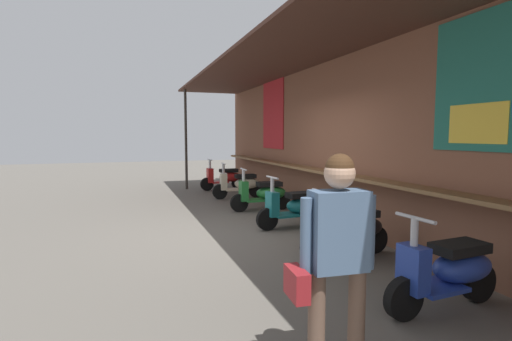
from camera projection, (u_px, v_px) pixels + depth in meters
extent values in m
plane|color=#605B54|center=(241.00, 233.00, 6.64)|extent=(38.46, 38.46, 0.00)
cube|color=brown|center=(343.00, 137.00, 7.15)|extent=(13.74, 0.25, 3.32)
cube|color=brown|center=(328.00, 172.00, 7.11)|extent=(12.36, 0.36, 0.05)
cube|color=#B22328|center=(273.00, 114.00, 10.08)|extent=(1.40, 0.02, 1.86)
cube|color=#236B5B|center=(494.00, 80.00, 4.08)|extent=(1.58, 0.02, 1.55)
cube|color=gold|center=(477.00, 124.00, 4.28)|extent=(0.75, 0.03, 0.45)
cube|color=#4C2D23|center=(289.00, 52.00, 6.64)|extent=(13.19, 2.03, 0.06)
cylinder|color=#332D28|center=(186.00, 139.00, 11.91)|extent=(0.08, 0.08, 3.16)
ellipsoid|color=red|center=(230.00, 177.00, 11.92)|extent=(0.40, 0.71, 0.30)
cube|color=black|center=(229.00, 170.00, 11.88)|extent=(0.32, 0.56, 0.10)
cube|color=red|center=(219.00, 182.00, 11.81)|extent=(0.40, 0.51, 0.04)
cube|color=red|center=(210.00, 175.00, 11.68)|extent=(0.29, 0.17, 0.44)
cylinder|color=#B7B7BC|center=(210.00, 171.00, 11.67)|extent=(0.07, 0.07, 0.70)
cylinder|color=#B7B7BC|center=(210.00, 160.00, 11.63)|extent=(0.46, 0.05, 0.04)
cylinder|color=black|center=(207.00, 184.00, 11.67)|extent=(0.11, 0.40, 0.40)
cylinder|color=black|center=(238.00, 183.00, 12.03)|extent=(0.11, 0.40, 0.40)
ellipsoid|color=beige|center=(247.00, 183.00, 10.29)|extent=(0.43, 0.73, 0.30)
cube|color=black|center=(245.00, 176.00, 10.26)|extent=(0.34, 0.57, 0.10)
cube|color=beige|center=(235.00, 189.00, 10.21)|extent=(0.42, 0.53, 0.04)
cube|color=beige|center=(224.00, 182.00, 10.12)|extent=(0.29, 0.18, 0.44)
cylinder|color=#B7B7BC|center=(223.00, 177.00, 10.11)|extent=(0.07, 0.07, 0.70)
cylinder|color=#B7B7BC|center=(223.00, 164.00, 10.07)|extent=(0.46, 0.07, 0.04)
cylinder|color=black|center=(220.00, 192.00, 10.12)|extent=(0.13, 0.41, 0.40)
cylinder|color=black|center=(256.00, 190.00, 10.37)|extent=(0.13, 0.41, 0.40)
ellipsoid|color=#237533|center=(271.00, 193.00, 8.63)|extent=(0.41, 0.72, 0.30)
cube|color=black|center=(269.00, 184.00, 8.59)|extent=(0.32, 0.56, 0.10)
cube|color=#237533|center=(257.00, 200.00, 8.54)|extent=(0.40, 0.52, 0.04)
cube|color=#237533|center=(244.00, 191.00, 8.43)|extent=(0.29, 0.17, 0.44)
cylinder|color=#B7B7BC|center=(244.00, 185.00, 8.42)|extent=(0.07, 0.07, 0.70)
cylinder|color=#B7B7BC|center=(244.00, 169.00, 8.39)|extent=(0.46, 0.06, 0.04)
cylinder|color=black|center=(239.00, 203.00, 8.43)|extent=(0.12, 0.40, 0.40)
cylinder|color=black|center=(282.00, 201.00, 8.72)|extent=(0.12, 0.40, 0.40)
ellipsoid|color=#197075|center=(304.00, 205.00, 7.08)|extent=(0.42, 0.72, 0.30)
cube|color=black|center=(302.00, 195.00, 7.04)|extent=(0.33, 0.57, 0.10)
cube|color=#197075|center=(287.00, 215.00, 6.96)|extent=(0.41, 0.52, 0.04)
cube|color=#197075|center=(272.00, 204.00, 6.82)|extent=(0.29, 0.18, 0.44)
cylinder|color=#B7B7BC|center=(272.00, 197.00, 6.81)|extent=(0.07, 0.07, 0.70)
cylinder|color=#B7B7BC|center=(272.00, 178.00, 6.77)|extent=(0.46, 0.07, 0.04)
cylinder|color=black|center=(267.00, 219.00, 6.80)|extent=(0.13, 0.41, 0.40)
cylinder|color=black|center=(315.00, 215.00, 7.19)|extent=(0.13, 0.41, 0.40)
ellipsoid|color=black|center=(360.00, 227.00, 5.39)|extent=(0.41, 0.72, 0.30)
cube|color=black|center=(358.00, 214.00, 5.35)|extent=(0.33, 0.56, 0.10)
cube|color=black|center=(339.00, 240.00, 5.27)|extent=(0.40, 0.52, 0.04)
cube|color=black|center=(321.00, 227.00, 5.14)|extent=(0.29, 0.17, 0.44)
cylinder|color=#B7B7BC|center=(321.00, 217.00, 5.13)|extent=(0.07, 0.07, 0.70)
cylinder|color=#B7B7BC|center=(322.00, 191.00, 5.10)|extent=(0.46, 0.06, 0.04)
cylinder|color=black|center=(314.00, 247.00, 5.13)|extent=(0.12, 0.40, 0.40)
cylinder|color=black|center=(374.00, 239.00, 5.50)|extent=(0.12, 0.40, 0.40)
ellipsoid|color=#233D9E|center=(462.00, 267.00, 3.78)|extent=(0.43, 0.72, 0.30)
cube|color=black|center=(460.00, 248.00, 3.74)|extent=(0.34, 0.57, 0.10)
cube|color=#233D9E|center=(436.00, 287.00, 3.65)|extent=(0.41, 0.52, 0.04)
cube|color=#233D9E|center=(413.00, 269.00, 3.51)|extent=(0.29, 0.18, 0.44)
cylinder|color=#B7B7BC|center=(414.00, 255.00, 3.50)|extent=(0.07, 0.07, 0.70)
cylinder|color=#B7B7BC|center=(415.00, 218.00, 3.47)|extent=(0.46, 0.07, 0.04)
cylinder|color=black|center=(404.00, 299.00, 3.50)|extent=(0.13, 0.41, 0.40)
cylinder|color=black|center=(478.00, 282.00, 3.89)|extent=(0.13, 0.41, 0.40)
cylinder|color=brown|center=(356.00, 323.00, 2.67)|extent=(0.12, 0.12, 0.78)
cylinder|color=brown|center=(316.00, 326.00, 2.62)|extent=(0.12, 0.12, 0.78)
cube|color=slate|center=(338.00, 231.00, 2.58)|extent=(0.23, 0.41, 0.55)
sphere|color=tan|center=(340.00, 173.00, 2.55)|extent=(0.21, 0.21, 0.21)
sphere|color=#472D19|center=(340.00, 168.00, 2.54)|extent=(0.19, 0.19, 0.19)
cylinder|color=slate|center=(369.00, 232.00, 2.64)|extent=(0.08, 0.08, 0.52)
cylinder|color=slate|center=(306.00, 236.00, 2.53)|extent=(0.08, 0.08, 0.52)
cube|color=maroon|center=(297.00, 284.00, 2.52)|extent=(0.27, 0.12, 0.20)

